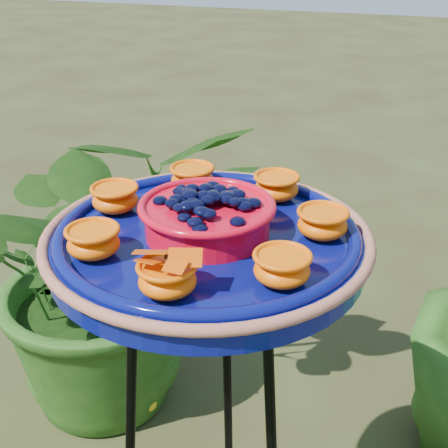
{
  "coord_description": "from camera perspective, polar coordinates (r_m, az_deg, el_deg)",
  "views": [
    {
      "loc": [
        0.34,
        -0.81,
        1.45
      ],
      "look_at": [
        0.08,
        -0.01,
        1.03
      ],
      "focal_mm": 50.0,
      "sensor_mm": 36.0,
      "label": 1
    }
  ],
  "objects": [
    {
      "name": "feeder_dish",
      "position": [
        0.96,
        -1.53,
        -1.05
      ],
      "size": [
        0.53,
        0.53,
        0.11
      ],
      "rotation": [
        0.0,
        0.0,
        0.09
      ],
      "color": "#070D58",
      "rests_on": "tripod_stand"
    },
    {
      "name": "tripod_stand",
      "position": [
        1.21,
        -1.28,
        -18.99
      ],
      "size": [
        0.38,
        0.39,
        0.96
      ],
      "rotation": [
        0.0,
        0.0,
        0.09
      ],
      "color": "black",
      "rests_on": "ground"
    },
    {
      "name": "shrub_back_left",
      "position": [
        1.94,
        -10.82,
        -3.36
      ],
      "size": [
        1.18,
        1.16,
        1.0
      ],
      "primitive_type": "imported",
      "rotation": [
        0.0,
        0.0,
        0.62
      ],
      "color": "#1D4612",
      "rests_on": "ground"
    }
  ]
}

